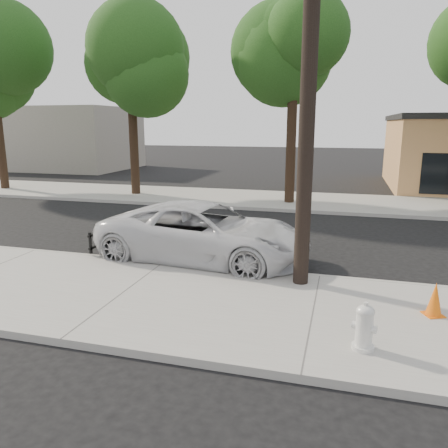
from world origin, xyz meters
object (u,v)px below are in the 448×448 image
Objects in this scene: police_cruiser at (204,233)px; fire_hydrant at (364,328)px; utility_pole at (309,72)px; traffic_cone at (435,300)px.

fire_hydrant is (4.04, -4.15, -0.29)m from police_cruiser.
police_cruiser is (-2.76, 1.38, -3.90)m from utility_pole.
utility_pole is 1.57× the size of police_cruiser.
utility_pole reaches higher than traffic_cone.
utility_pole is at bearing 132.10° from fire_hydrant.
utility_pole is 12.08× the size of fire_hydrant.
traffic_cone is at bearing -109.69° from police_cruiser.
police_cruiser is at bearing 153.50° from utility_pole.
fire_hydrant is at bearing -130.69° from police_cruiser.
utility_pole is 5.19m from fire_hydrant.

